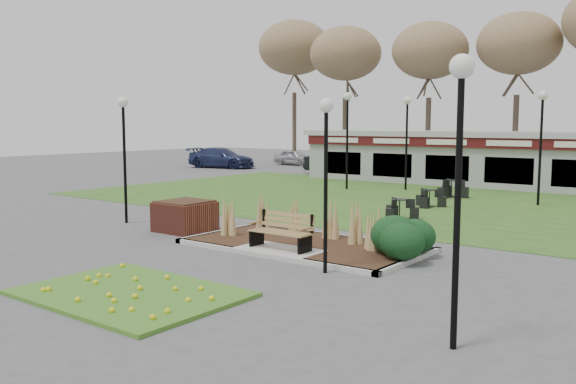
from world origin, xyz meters
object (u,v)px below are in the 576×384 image
Objects in this scene: lamp_post_near_left at (326,147)px; bistro_set_c at (429,201)px; lamp_post_near_right at (460,137)px; car_blue at (221,158)px; bistro_set_a at (451,191)px; lamp_post_mid_left at (124,132)px; car_silver at (295,157)px; car_black at (342,162)px; park_bench at (282,231)px; food_pavilion at (518,160)px; brick_planter at (185,216)px; lamp_post_far_left at (347,119)px; lamp_post_far_right at (542,122)px; lamp_post_mid_right at (407,122)px; bistro_set_d at (399,213)px.

bistro_set_c is at bearing 103.00° from lamp_post_near_left.
lamp_post_near_right is 37.62m from car_blue.
lamp_post_mid_left is at bearing -114.19° from bistro_set_a.
car_silver is 0.77× the size of car_black.
lamp_post_mid_left is at bearing -179.57° from car_black.
bistro_set_c is (-0.62, 10.37, -0.34)m from park_bench.
car_silver is 0.71× the size of car_blue.
lamp_post_near_left is at bearing 146.51° from lamp_post_near_right.
lamp_post_near_left is (2.02, -20.76, 1.35)m from food_pavilion.
bistro_set_c is 15.89m from car_black.
lamp_post_far_left reaches higher than brick_planter.
lamp_post_near_right is 17.55m from lamp_post_far_right.
lamp_post_far_left is at bearing -139.61° from food_pavilion.
lamp_post_far_right reaches higher than brick_planter.
food_pavilion is 6.02m from bistro_set_a.
park_bench is at bearing -86.58° from bistro_set_c.
car_blue is (-24.07, 22.14, -2.07)m from lamp_post_near_left.
lamp_post_far_left reaches higher than lamp_post_mid_left.
lamp_post_near_right is (6.10, -23.46, 1.66)m from food_pavilion.
car_black is at bearing 123.72° from lamp_post_far_left.
bistro_set_c is at bearing 56.25° from lamp_post_mid_left.
bistro_set_a is at bearing -0.79° from lamp_post_far_left.
bistro_set_a is at bearing 76.15° from brick_planter.
lamp_post_far_right is 25.91m from car_silver.
lamp_post_far_right is (6.89, -2.03, 0.00)m from lamp_post_mid_right.
food_pavilion is at bearing 95.55° from lamp_post_near_left.
bistro_set_a is 1.10× the size of bistro_set_d.
bistro_set_a is at bearing 65.81° from lamp_post_mid_left.
lamp_post_far_right is 3.56× the size of bistro_set_d.
car_silver is at bearing 133.97° from bistro_set_d.
lamp_post_mid_right is (-10.28, 19.25, 0.24)m from lamp_post_near_right.
car_blue reaches higher than car_silver.
lamp_post_mid_left is 21.63m from car_black.
lamp_post_near_left is 2.97× the size of bistro_set_d.
lamp_post_mid_right is 1.25× the size of car_silver.
car_silver is (-12.25, 26.11, -2.42)m from lamp_post_mid_left.
lamp_post_near_left is (2.02, -1.05, 2.23)m from park_bench.
car_blue is (-15.34, 7.09, -2.79)m from lamp_post_far_left.
brick_planter is 10.34m from bistro_set_c.
lamp_post_far_left is 18.20m from car_silver.
lamp_post_mid_right is 1.00× the size of lamp_post_far_right.
lamp_post_mid_left is 9.73m from bistro_set_d.
lamp_post_mid_left is at bearing 161.63° from lamp_post_near_right.
lamp_post_far_right is at bearing -118.32° from car_blue.
lamp_post_mid_left is at bearing -127.45° from lamp_post_far_right.
lamp_post_near_left is at bearing -69.46° from lamp_post_mid_right.
bistro_set_c is at bearing -127.80° from car_blue.
bistro_set_a is (-1.15, 13.93, -0.31)m from park_bench.
bistro_set_c is at bearing -137.01° from lamp_post_far_right.
car_black is at bearing 144.10° from bistro_set_a.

